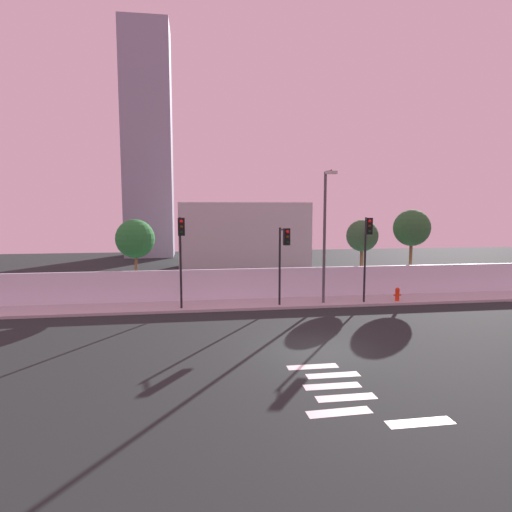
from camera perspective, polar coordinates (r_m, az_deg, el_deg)
name	(u,v)px	position (r m, az deg, el deg)	size (l,w,h in m)	color
ground_plane	(316,351)	(17.30, 7.93, -12.37)	(80.00, 80.00, 0.00)	black
sidewalk	(276,304)	(24.96, 2.60, -6.29)	(36.00, 2.40, 0.15)	#B2B2B2
perimeter_wall	(272,283)	(26.01, 2.07, -3.58)	(36.00, 0.18, 1.80)	silver
crosswalk_marking	(344,391)	(13.98, 11.58, -17.08)	(3.70, 4.70, 0.01)	silver
traffic_light_left	(367,241)	(24.64, 14.46, 1.87)	(0.54, 1.43, 4.87)	black
traffic_light_center	(284,249)	(23.33, 3.66, 0.87)	(0.41, 1.22, 4.32)	black
traffic_light_right	(181,243)	(22.70, -9.87, 1.66)	(0.36, 1.46, 4.89)	black
street_lamp_curbside	(325,228)	(24.43, 9.13, 3.68)	(0.62, 1.63, 7.38)	#4C4C51
fire_hydrant	(397,294)	(26.53, 18.14, -4.75)	(0.44, 0.26, 0.79)	red
roadside_tree_leftmost	(135,239)	(26.86, -15.66, 2.19)	(2.33, 2.33, 4.87)	brown
roadside_tree_midleft	(362,236)	(28.79, 13.84, 2.55)	(2.05, 2.05, 4.78)	brown
roadside_tree_midright	(412,228)	(30.22, 19.86, 3.47)	(2.39, 2.39, 5.43)	brown
low_building_distant	(243,236)	(39.54, -1.77, 2.68)	(11.42, 6.00, 6.01)	#B0B0B0
tower_on_skyline	(148,143)	(51.94, -14.08, 14.28)	(5.33, 5.00, 25.73)	gray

